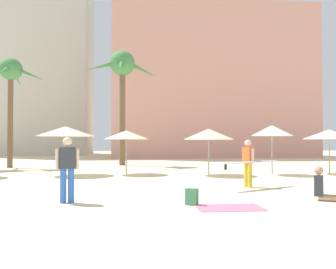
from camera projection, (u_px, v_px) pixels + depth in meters
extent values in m
plane|color=beige|center=(192.00, 230.00, 6.41)|extent=(120.00, 120.00, 0.00)
cube|color=#DB9989|center=(210.00, 85.00, 40.30)|extent=(21.49, 9.44, 16.11)
cube|color=beige|center=(24.00, 32.00, 47.22)|extent=(17.26, 8.76, 32.48)
cylinder|color=brown|center=(10.00, 118.00, 22.40)|extent=(0.33, 0.33, 6.22)
sphere|color=#428447|center=(11.00, 69.00, 22.48)|extent=(1.41, 1.41, 1.41)
cone|color=#428447|center=(30.00, 75.00, 22.46)|extent=(1.92, 0.49, 1.00)
cone|color=#428447|center=(17.00, 78.00, 23.70)|extent=(0.36, 1.90, 0.99)
cone|color=#428447|center=(4.00, 71.00, 21.23)|extent=(0.33, 1.90, 1.01)
cylinder|color=brown|center=(122.00, 114.00, 24.80)|extent=(0.41, 0.41, 7.13)
sphere|color=#428447|center=(122.00, 63.00, 24.88)|extent=(1.74, 1.74, 1.74)
cone|color=#428447|center=(142.00, 70.00, 25.25)|extent=(2.14, 0.74, 1.18)
cone|color=#428447|center=(121.00, 73.00, 26.25)|extent=(0.61, 2.14, 1.18)
cone|color=#428447|center=(101.00, 66.00, 24.46)|extent=(2.18, 0.78, 1.00)
cone|color=#428447|center=(121.00, 66.00, 23.49)|extent=(0.46, 2.08, 1.31)
cylinder|color=gray|center=(272.00, 150.00, 17.59)|extent=(0.06, 0.06, 2.43)
cone|color=white|center=(272.00, 131.00, 17.61)|extent=(2.05, 2.05, 0.53)
cylinder|color=gray|center=(209.00, 152.00, 17.32)|extent=(0.06, 0.06, 2.25)
cone|color=beige|center=(209.00, 134.00, 17.34)|extent=(2.48, 2.48, 0.53)
cylinder|color=gray|center=(126.00, 152.00, 17.80)|extent=(0.06, 0.06, 2.19)
cone|color=beige|center=(126.00, 135.00, 17.82)|extent=(2.28, 2.28, 0.45)
cylinder|color=gray|center=(65.00, 151.00, 17.28)|extent=(0.06, 0.06, 2.37)
cone|color=beige|center=(65.00, 131.00, 17.30)|extent=(2.79, 2.79, 0.48)
cylinder|color=gray|center=(329.00, 152.00, 17.86)|extent=(0.06, 0.06, 2.23)
cone|color=white|center=(329.00, 134.00, 17.88)|extent=(2.58, 2.58, 0.48)
cube|color=#EF6684|center=(229.00, 208.00, 8.57)|extent=(1.59, 0.99, 0.01)
cube|color=#3D8256|center=(192.00, 197.00, 8.97)|extent=(0.35, 0.30, 0.42)
cube|color=#316845|center=(193.00, 199.00, 9.08)|extent=(0.21, 0.16, 0.18)
cylinder|color=gold|center=(246.00, 175.00, 12.68)|extent=(0.21, 0.21, 0.86)
cylinder|color=gold|center=(250.00, 175.00, 12.50)|extent=(0.21, 0.21, 0.86)
cube|color=orange|center=(248.00, 155.00, 12.61)|extent=(0.35, 0.45, 0.56)
sphere|color=beige|center=(248.00, 143.00, 12.62)|extent=(0.31, 0.31, 0.24)
cylinder|color=beige|center=(243.00, 156.00, 12.83)|extent=(0.13, 0.13, 0.53)
cylinder|color=beige|center=(253.00, 156.00, 12.38)|extent=(0.13, 0.13, 0.53)
ellipsoid|color=beige|center=(251.00, 162.00, 12.30)|extent=(2.78, 1.78, 0.07)
ellipsoid|color=#6029D5|center=(251.00, 162.00, 12.30)|extent=(2.80, 1.81, 0.04)
cube|color=black|center=(226.00, 167.00, 11.60)|extent=(0.10, 0.06, 0.18)
cube|color=#333842|center=(319.00, 186.00, 9.74)|extent=(0.40, 0.46, 0.55)
sphere|color=tan|center=(319.00, 170.00, 9.75)|extent=(0.33, 0.33, 0.24)
cylinder|color=blue|center=(71.00, 186.00, 9.34)|extent=(0.19, 0.19, 0.89)
cylinder|color=blue|center=(63.00, 186.00, 9.28)|extent=(0.19, 0.19, 0.89)
cube|color=#333842|center=(67.00, 158.00, 9.33)|extent=(0.44, 0.29, 0.57)
sphere|color=beige|center=(67.00, 142.00, 9.34)|extent=(0.28, 0.28, 0.24)
cylinder|color=beige|center=(77.00, 159.00, 9.40)|extent=(0.12, 0.12, 0.54)
cylinder|color=beige|center=(57.00, 159.00, 9.26)|extent=(0.12, 0.12, 0.54)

